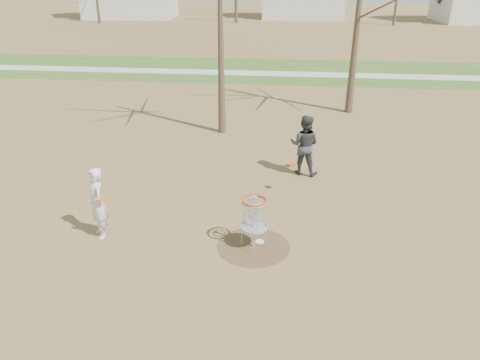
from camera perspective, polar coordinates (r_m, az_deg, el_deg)
name	(u,v)px	position (r m, az deg, el deg)	size (l,w,h in m)	color
ground	(254,247)	(11.65, 1.67, -8.13)	(160.00, 160.00, 0.00)	brown
green_band	(280,71)	(31.40, 4.87, 13.15)	(160.00, 8.00, 0.01)	#2D5119
footpath	(279,74)	(30.42, 4.81, 12.79)	(160.00, 1.50, 0.01)	#9E9E99
dirt_circle	(254,247)	(11.65, 1.67, -8.11)	(1.80, 1.80, 0.01)	#47331E
player_standing	(97,203)	(12.17, -17.01, -2.74)	(0.68, 0.44, 1.86)	silver
player_throwing	(304,145)	(15.34, 7.86, 4.25)	(0.97, 0.76, 2.00)	#333438
disc_grounded	(260,242)	(11.81, 2.40, -7.53)	(0.22, 0.22, 0.02)	white
discs_in_play	(211,179)	(12.62, -3.55, 0.11)	(4.84, 3.33, 0.25)	#DD4A0B
disc_golf_basket	(254,214)	(11.18, 1.72, -4.20)	(0.64, 0.64, 1.35)	#9EA3AD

